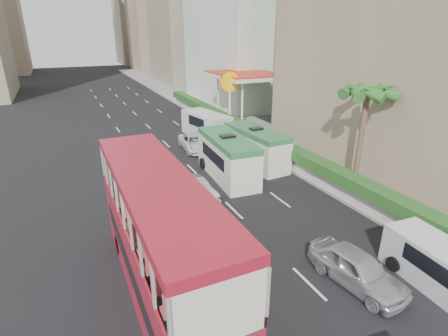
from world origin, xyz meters
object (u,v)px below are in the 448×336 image
palm_tree (360,142)px  panel_van_far (206,125)px  car_silver_lane_a (196,198)px  minibus_near (228,157)px  double_decker_bus (160,239)px  panel_van_near (441,267)px  shell_station (246,98)px  car_silver_lane_b (354,283)px  van_asset (195,149)px  minibus_far (256,147)px

palm_tree → panel_van_far: bearing=103.6°
car_silver_lane_a → minibus_near: minibus_near is taller
double_decker_bus → panel_van_far: bearing=63.3°
panel_van_far → double_decker_bus: bearing=-127.6°
panel_van_near → shell_station: (5.72, 27.31, 1.83)m
palm_tree → shell_station: size_ratio=0.80×
car_silver_lane_a → shell_station: shell_station is taller
double_decker_bus → panel_van_near: size_ratio=2.40×
car_silver_lane_b → van_asset: (0.13, 19.18, 0.00)m
car_silver_lane_b → palm_tree: (6.46, 6.76, 3.38)m
minibus_far → double_decker_bus: bearing=-137.4°
van_asset → panel_van_far: bearing=58.7°
shell_station → double_decker_bus: bearing=-124.8°
minibus_far → shell_station: size_ratio=0.78×
car_silver_lane_b → minibus_far: 14.27m
car_silver_lane_b → minibus_near: minibus_near is taller
minibus_far → car_silver_lane_b: bearing=-106.8°
double_decker_bus → shell_station: 28.02m
double_decker_bus → palm_tree: (13.80, 4.00, 0.85)m
car_silver_lane_a → minibus_near: 4.25m
van_asset → panel_van_near: (2.81, -20.73, 0.92)m
panel_van_far → car_silver_lane_a: bearing=-126.1°
car_silver_lane_a → panel_van_far: size_ratio=0.67×
car_silver_lane_a → panel_van_near: bearing=-72.5°
van_asset → palm_tree: bearing=-58.0°
double_decker_bus → minibus_near: (7.42, 9.68, -1.06)m
minibus_near → minibus_far: (3.09, 1.41, -0.09)m
double_decker_bus → car_silver_lane_b: 8.24m
panel_van_near → shell_station: 27.96m
minibus_far → car_silver_lane_a: bearing=-154.1°
car_silver_lane_a → van_asset: bearing=59.4°
minibus_far → van_asset: bearing=115.8°
double_decker_bus → minibus_far: double_decker_bus is taller
van_asset → panel_van_far: panel_van_far is taller
car_silver_lane_b → palm_tree: 9.94m
palm_tree → minibus_far: bearing=114.8°
minibus_far → shell_station: 13.18m
panel_van_near → car_silver_lane_a: bearing=122.0°
panel_van_near → panel_van_far: panel_van_far is taller
panel_van_far → minibus_far: bearing=-97.2°
shell_station → panel_van_far: bearing=-152.1°
minibus_far → panel_van_far: minibus_far is taller
car_silver_lane_b → panel_van_far: (2.62, 22.57, 1.15)m
car_silver_lane_a → panel_van_near: panel_van_near is taller
double_decker_bus → minibus_near: 12.25m
car_silver_lane_b → van_asset: size_ratio=0.93×
double_decker_bus → panel_van_far: (9.97, 19.81, -1.38)m
panel_van_far → shell_station: (6.03, 3.19, 1.60)m
panel_van_far → van_asset: bearing=-137.2°
minibus_near → palm_tree: palm_tree is taller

